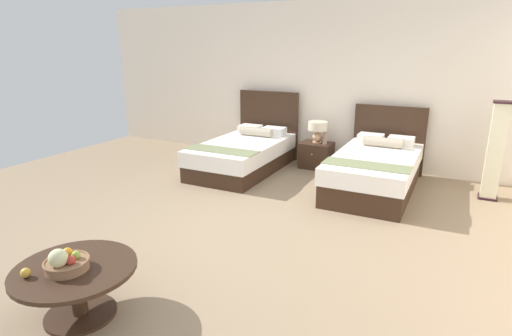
% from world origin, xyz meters
% --- Properties ---
extents(ground_plane, '(9.95, 10.30, 0.02)m').
position_xyz_m(ground_plane, '(0.00, 0.00, -0.01)').
color(ground_plane, '#927A5E').
extents(wall_back, '(9.95, 0.12, 2.86)m').
position_xyz_m(wall_back, '(0.00, 3.35, 1.43)').
color(wall_back, silver).
rests_on(wall_back, ground).
extents(bed_near_window, '(1.22, 2.17, 1.27)m').
position_xyz_m(bed_near_window, '(-1.13, 2.18, 0.30)').
color(bed_near_window, '#362316').
rests_on(bed_near_window, ground).
extents(bed_near_corner, '(1.20, 2.19, 1.15)m').
position_xyz_m(bed_near_corner, '(1.13, 2.17, 0.31)').
color(bed_near_corner, '#362316').
rests_on(bed_near_corner, ground).
extents(nightstand, '(0.54, 0.47, 0.45)m').
position_xyz_m(nightstand, '(-0.06, 2.88, 0.23)').
color(nightstand, '#362316').
rests_on(nightstand, ground).
extents(table_lamp, '(0.34, 0.34, 0.38)m').
position_xyz_m(table_lamp, '(-0.06, 2.90, 0.70)').
color(table_lamp, tan).
rests_on(table_lamp, nightstand).
extents(vase, '(0.08, 0.08, 0.19)m').
position_xyz_m(vase, '(0.10, 2.84, 0.55)').
color(vase, '#9E796C').
rests_on(vase, nightstand).
extents(coffee_table, '(0.95, 0.95, 0.44)m').
position_xyz_m(coffee_table, '(-0.31, -2.03, 0.33)').
color(coffee_table, '#362316').
rests_on(coffee_table, ground).
extents(fruit_bowl, '(0.34, 0.34, 0.21)m').
position_xyz_m(fruit_bowl, '(-0.32, -2.10, 0.51)').
color(fruit_bowl, '#8B6447').
rests_on(fruit_bowl, coffee_table).
extents(loose_apple, '(0.08, 0.08, 0.08)m').
position_xyz_m(loose_apple, '(-0.50, -2.30, 0.48)').
color(loose_apple, gold).
rests_on(loose_apple, coffee_table).
extents(floor_lamp_corner, '(0.25, 0.25, 1.39)m').
position_xyz_m(floor_lamp_corner, '(2.66, 2.55, 0.69)').
color(floor_lamp_corner, black).
rests_on(floor_lamp_corner, ground).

